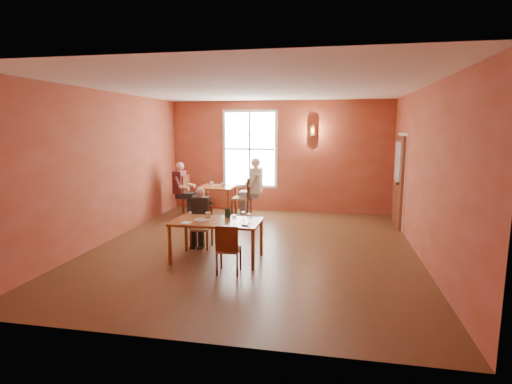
% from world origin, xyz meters
% --- Properties ---
extents(ground, '(6.00, 7.00, 0.01)m').
position_xyz_m(ground, '(0.00, 0.00, 0.00)').
color(ground, brown).
rests_on(ground, ground).
extents(wall_back, '(6.00, 0.04, 3.00)m').
position_xyz_m(wall_back, '(0.00, 3.50, 1.50)').
color(wall_back, brown).
rests_on(wall_back, ground).
extents(wall_front, '(6.00, 0.04, 3.00)m').
position_xyz_m(wall_front, '(0.00, -3.50, 1.50)').
color(wall_front, brown).
rests_on(wall_front, ground).
extents(wall_left, '(0.04, 7.00, 3.00)m').
position_xyz_m(wall_left, '(-3.00, 0.00, 1.50)').
color(wall_left, brown).
rests_on(wall_left, ground).
extents(wall_right, '(0.04, 7.00, 3.00)m').
position_xyz_m(wall_right, '(3.00, 0.00, 1.50)').
color(wall_right, brown).
rests_on(wall_right, ground).
extents(ceiling, '(6.00, 7.00, 0.04)m').
position_xyz_m(ceiling, '(0.00, 0.00, 3.00)').
color(ceiling, white).
rests_on(ceiling, wall_back).
extents(window, '(1.36, 0.10, 1.96)m').
position_xyz_m(window, '(-0.80, 3.45, 1.70)').
color(window, white).
rests_on(window, wall_back).
extents(door, '(0.12, 1.04, 2.10)m').
position_xyz_m(door, '(2.94, 2.30, 1.05)').
color(door, maroon).
rests_on(door, ground).
extents(wall_sconce, '(0.16, 0.16, 0.28)m').
position_xyz_m(wall_sconce, '(0.90, 3.40, 2.20)').
color(wall_sconce, brown).
rests_on(wall_sconce, wall_back).
extents(main_table, '(1.50, 0.84, 0.70)m').
position_xyz_m(main_table, '(-0.49, -0.84, 0.35)').
color(main_table, brown).
rests_on(main_table, ground).
extents(chair_diner_main, '(0.35, 0.35, 0.79)m').
position_xyz_m(chair_diner_main, '(-0.99, -0.19, 0.40)').
color(chair_diner_main, '#442618').
rests_on(chair_diner_main, ground).
extents(diner_main, '(0.44, 0.44, 1.10)m').
position_xyz_m(diner_main, '(-0.99, -0.22, 0.55)').
color(diner_main, black).
rests_on(diner_main, ground).
extents(chair_empty, '(0.38, 0.38, 0.80)m').
position_xyz_m(chair_empty, '(-0.13, -1.40, 0.40)').
color(chair_empty, '#412311').
rests_on(chair_empty, ground).
extents(plate_food, '(0.33, 0.33, 0.03)m').
position_xyz_m(plate_food, '(-0.74, -0.88, 0.72)').
color(plate_food, white).
rests_on(plate_food, main_table).
extents(sandwich, '(0.09, 0.09, 0.10)m').
position_xyz_m(sandwich, '(-0.67, -0.76, 0.75)').
color(sandwich, tan).
rests_on(sandwich, main_table).
extents(goblet_a, '(0.08, 0.08, 0.16)m').
position_xyz_m(goblet_a, '(-0.04, -0.72, 0.78)').
color(goblet_a, white).
rests_on(goblet_a, main_table).
extents(goblet_b, '(0.08, 0.08, 0.18)m').
position_xyz_m(goblet_b, '(0.11, -0.95, 0.79)').
color(goblet_b, white).
rests_on(goblet_b, main_table).
extents(goblet_c, '(0.08, 0.08, 0.17)m').
position_xyz_m(goblet_c, '(-0.13, -1.03, 0.79)').
color(goblet_c, white).
rests_on(goblet_c, main_table).
extents(menu_stand, '(0.11, 0.09, 0.17)m').
position_xyz_m(menu_stand, '(-0.36, -0.58, 0.79)').
color(menu_stand, '#1E3D25').
rests_on(menu_stand, main_table).
extents(knife, '(0.18, 0.04, 0.00)m').
position_xyz_m(knife, '(-0.52, -1.08, 0.70)').
color(knife, silver).
rests_on(knife, main_table).
extents(napkin, '(0.18, 0.18, 0.00)m').
position_xyz_m(napkin, '(-0.95, -1.09, 0.71)').
color(napkin, white).
rests_on(napkin, main_table).
extents(sunglasses, '(0.11, 0.04, 0.01)m').
position_xyz_m(sunglasses, '(0.08, -1.12, 0.71)').
color(sunglasses, black).
rests_on(sunglasses, main_table).
extents(second_table, '(0.88, 0.88, 0.78)m').
position_xyz_m(second_table, '(-1.48, 2.57, 0.39)').
color(second_table, brown).
rests_on(second_table, ground).
extents(chair_diner_white, '(0.45, 0.45, 1.02)m').
position_xyz_m(chair_diner_white, '(-0.83, 2.57, 0.51)').
color(chair_diner_white, brown).
rests_on(chair_diner_white, ground).
extents(diner_white, '(0.59, 0.59, 1.47)m').
position_xyz_m(diner_white, '(-0.80, 2.57, 0.73)').
color(diner_white, silver).
rests_on(diner_white, ground).
extents(chair_diner_maroon, '(0.46, 0.46, 1.05)m').
position_xyz_m(chair_diner_maroon, '(-2.13, 2.57, 0.53)').
color(chair_diner_maroon, '#572B18').
rests_on(chair_diner_maroon, ground).
extents(diner_maroon, '(0.54, 0.54, 1.35)m').
position_xyz_m(diner_maroon, '(-2.16, 2.57, 0.68)').
color(diner_maroon, maroon).
rests_on(diner_maroon, ground).
extents(cup_a, '(0.14, 0.14, 0.11)m').
position_xyz_m(cup_a, '(-1.30, 2.50, 0.83)').
color(cup_a, silver).
rests_on(cup_a, second_table).
extents(cup_b, '(0.13, 0.13, 0.10)m').
position_xyz_m(cup_b, '(-1.68, 2.72, 0.83)').
color(cup_b, white).
rests_on(cup_b, second_table).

